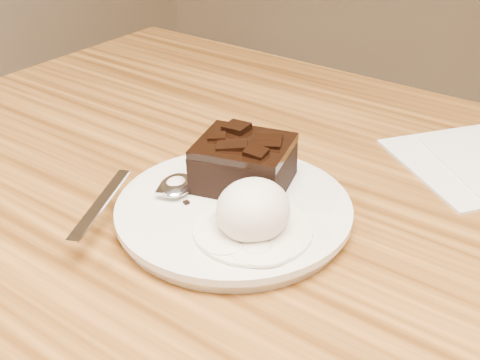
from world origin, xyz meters
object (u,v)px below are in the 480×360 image
Objects in this scene: ice_cream_scoop at (253,210)px; napkin at (479,161)px; plate at (234,212)px; brownie at (244,166)px; spoon at (176,187)px.

ice_cream_scoop is 0.30m from napkin.
plate is at bearing -121.16° from napkin.
brownie is at bearing 111.86° from plate.
spoon is at bearing -166.04° from plate.
brownie is 0.08m from ice_cream_scoop.
brownie reaches higher than napkin.
brownie is at bearing 23.65° from spoon.
brownie is 0.07m from spoon.
napkin is at bearing 58.84° from plate.
brownie is 0.53× the size of napkin.
napkin is (0.11, 0.28, -0.04)m from ice_cream_scoop.
brownie is at bearing 131.84° from ice_cream_scoop.
napkin is (0.15, 0.25, -0.01)m from plate.
brownie is 0.48× the size of spoon.
ice_cream_scoop is (0.04, -0.03, 0.03)m from plate.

